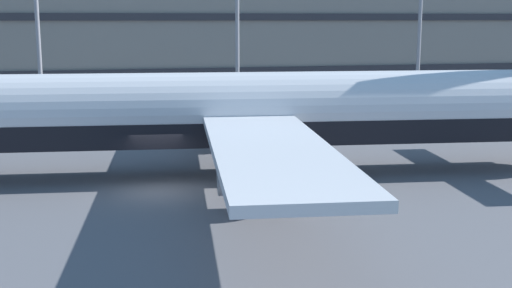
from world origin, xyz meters
name	(u,v)px	position (x,y,z in m)	size (l,w,h in m)	color
ground_plane	(159,191)	(0.00, 0.00, 0.00)	(600.00, 600.00, 0.00)	#5B5B60
terminal_structure	(123,17)	(0.00, 43.88, 8.09)	(148.69, 15.03, 16.17)	gray
airliner	(234,113)	(4.06, 2.51, 3.22)	(43.31, 35.19, 10.93)	silver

